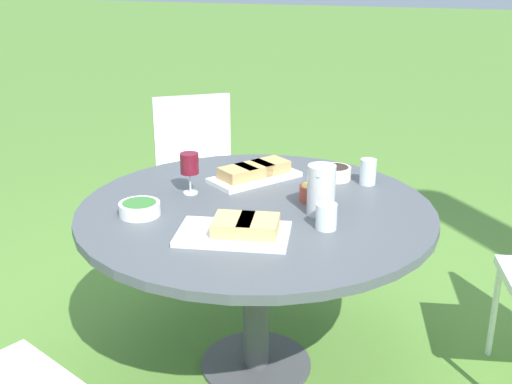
# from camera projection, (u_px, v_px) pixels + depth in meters

# --- Properties ---
(ground_plane) EXTENTS (40.00, 40.00, 0.00)m
(ground_plane) POSITION_uv_depth(u_px,v_px,m) (256.00, 365.00, 2.72)
(ground_plane) COLOR #5B8C38
(dining_table) EXTENTS (1.37, 1.37, 0.72)m
(dining_table) POSITION_uv_depth(u_px,v_px,m) (256.00, 228.00, 2.49)
(dining_table) COLOR #4C4C51
(dining_table) RESTS_ON ground_plane
(chair_near_right) EXTENTS (0.59, 0.60, 0.89)m
(chair_near_right) POSITION_uv_depth(u_px,v_px,m) (197.00, 163.00, 3.63)
(chair_near_right) COLOR white
(chair_near_right) RESTS_ON ground_plane
(water_pitcher) EXTENTS (0.11, 0.10, 0.19)m
(water_pitcher) POSITION_uv_depth(u_px,v_px,m) (321.00, 190.00, 2.36)
(water_pitcher) COLOR silver
(water_pitcher) RESTS_ON dining_table
(wine_glass) EXTENTS (0.07, 0.07, 0.17)m
(wine_glass) POSITION_uv_depth(u_px,v_px,m) (189.00, 165.00, 2.56)
(wine_glass) COLOR silver
(wine_glass) RESTS_ON dining_table
(platter_bread_main) EXTENTS (0.29, 0.42, 0.07)m
(platter_bread_main) POSITION_uv_depth(u_px,v_px,m) (240.00, 230.00, 2.19)
(platter_bread_main) COLOR white
(platter_bread_main) RESTS_ON dining_table
(platter_charcuterie) EXTENTS (0.42, 0.38, 0.07)m
(platter_charcuterie) POSITION_uv_depth(u_px,v_px,m) (255.00, 173.00, 2.75)
(platter_charcuterie) COLOR white
(platter_charcuterie) RESTS_ON dining_table
(bowl_fries) EXTENTS (0.09, 0.09, 0.06)m
(bowl_fries) POSITION_uv_depth(u_px,v_px,m) (311.00, 192.00, 2.51)
(bowl_fries) COLOR #B74733
(bowl_fries) RESTS_ON dining_table
(bowl_salad) EXTENTS (0.15, 0.15, 0.05)m
(bowl_salad) POSITION_uv_depth(u_px,v_px,m) (140.00, 208.00, 2.37)
(bowl_salad) COLOR white
(bowl_salad) RESTS_ON dining_table
(bowl_olives) EXTENTS (0.13, 0.13, 0.06)m
(bowl_olives) POSITION_uv_depth(u_px,v_px,m) (336.00, 172.00, 2.75)
(bowl_olives) COLOR beige
(bowl_olives) RESTS_ON dining_table
(cup_water_near) EXTENTS (0.07, 0.07, 0.11)m
(cup_water_near) POSITION_uv_depth(u_px,v_px,m) (368.00, 172.00, 2.69)
(cup_water_near) COLOR silver
(cup_water_near) RESTS_ON dining_table
(cup_water_far) EXTENTS (0.08, 0.08, 0.09)m
(cup_water_far) POSITION_uv_depth(u_px,v_px,m) (326.00, 216.00, 2.25)
(cup_water_far) COLOR silver
(cup_water_far) RESTS_ON dining_table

